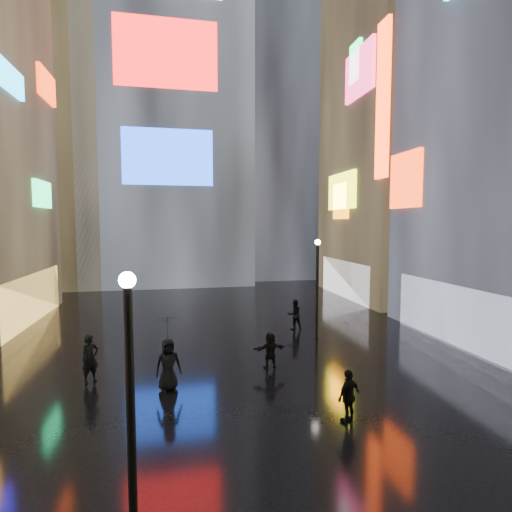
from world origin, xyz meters
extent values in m
plane|color=black|center=(0.00, 20.00, 0.00)|extent=(140.00, 140.00, 0.00)
cube|color=#FFC659|center=(-11.10, 26.00, 1.50)|extent=(0.20, 10.00, 3.00)
cube|color=#1CFF84|center=(-10.85, 27.82, 7.91)|extent=(0.25, 3.00, 1.71)
cube|color=#1AB4FF|center=(-10.85, 22.61, 13.61)|extent=(0.25, 4.84, 1.37)
cube|color=#FF370C|center=(-10.85, 29.70, 15.31)|extent=(0.25, 3.32, 1.94)
cube|color=white|center=(11.10, 17.00, 1.50)|extent=(0.20, 9.00, 3.00)
cube|color=#FF370C|center=(10.85, 21.12, 8.58)|extent=(0.25, 2.99, 3.26)
cube|color=#FF370C|center=(10.85, 24.00, 14.00)|extent=(0.25, 1.40, 10.00)
cube|color=black|center=(16.00, 30.00, 14.00)|extent=(10.00, 12.00, 28.00)
cube|color=white|center=(11.10, 30.00, 1.50)|extent=(0.20, 9.00, 3.00)
cube|color=#F5FF19|center=(10.85, 30.32, 8.66)|extent=(0.25, 4.92, 2.91)
cube|color=#FF326E|center=(10.85, 27.51, 17.02)|extent=(0.25, 4.36, 3.46)
cube|color=orange|center=(10.85, 30.44, 7.84)|extent=(0.25, 2.63, 2.87)
cube|color=#1CFF84|center=(10.85, 28.19, 17.94)|extent=(0.25, 1.69, 2.90)
cube|color=black|center=(-3.00, 44.00, 21.00)|extent=(16.00, 14.00, 42.00)
cube|color=#FF1414|center=(-3.00, 36.90, 21.00)|extent=(9.00, 0.20, 6.00)
cube|color=#194CFF|center=(-3.00, 36.90, 12.00)|extent=(8.00, 0.20, 5.00)
cube|color=black|center=(9.00, 46.00, 17.00)|extent=(12.00, 12.00, 34.00)
cube|color=black|center=(-14.00, 42.00, 13.00)|extent=(10.00, 10.00, 26.00)
cylinder|color=black|center=(-3.34, 6.80, 2.50)|extent=(0.16, 0.16, 5.00)
sphere|color=white|center=(-3.34, 6.80, 5.05)|extent=(0.30, 0.30, 0.30)
cylinder|color=black|center=(4.84, 19.49, 2.50)|extent=(0.16, 0.16, 5.00)
sphere|color=white|center=(4.84, 19.49, 5.05)|extent=(0.30, 0.30, 0.30)
imported|color=black|center=(2.58, 10.56, 0.81)|extent=(1.02, 0.80, 1.62)
imported|color=black|center=(-2.83, 14.00, 0.95)|extent=(1.04, 0.81, 1.90)
imported|color=black|center=(1.30, 15.43, 0.76)|extent=(1.45, 0.59, 1.52)
imported|color=black|center=(-5.74, 15.34, 0.92)|extent=(0.80, 0.76, 1.84)
imported|color=black|center=(4.11, 21.15, 0.85)|extent=(0.89, 0.72, 1.71)
imported|color=black|center=(-2.83, 14.00, 2.31)|extent=(0.95, 0.97, 0.83)
camera|label=1|loc=(-2.52, -0.35, 6.03)|focal=28.00mm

